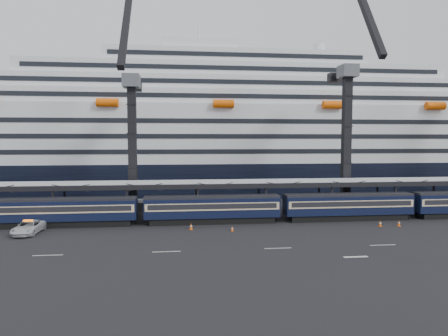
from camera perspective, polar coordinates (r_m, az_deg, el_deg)
The scene contains 12 objects.
ground at distance 48.79m, azimuth 8.87°, elevation -9.96°, with size 260.00×260.00×0.00m, color black.
lane_markings at distance 46.91m, azimuth 20.43°, elevation -10.72°, with size 111.00×4.27×0.02m.
train at distance 57.03m, azimuth 1.70°, elevation -5.62°, with size 133.05×3.00×4.05m.
canopy at distance 61.32m, azimuth 5.49°, elevation -2.08°, with size 130.00×6.25×5.53m.
cruise_ship at distance 92.38m, azimuth 0.78°, elevation 4.38°, with size 214.09×28.84×34.00m.
crane_dark_near at distance 64.70m, azimuth -13.00°, elevation 4.07°, with size 4.50×17.75×35.08m.
crane_dark_mid at distance 69.01m, azimuth 17.24°, elevation 5.17°, with size 4.50×18.24×39.64m.
pickup_truck at distance 56.21m, azimuth -26.17°, elevation -7.62°, with size 2.67×5.78×1.61m, color silver.
traffic_cone_c at distance 52.04m, azimuth 1.19°, elevation -8.65°, with size 0.34×0.34×0.68m.
traffic_cone_d at distance 53.10m, azimuth -4.73°, elevation -8.30°, with size 0.43×0.43×0.87m.
traffic_cone_e at distance 58.86m, azimuth 21.41°, elevation -7.37°, with size 0.41×0.41×0.82m.
traffic_cone_f at distance 60.00m, azimuth 23.72°, elevation -7.22°, with size 0.41×0.41×0.82m.
Camera 1 is at (-12.53, -45.67, 11.73)m, focal length 32.00 mm.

